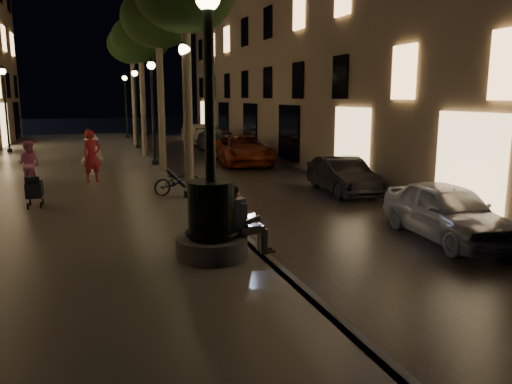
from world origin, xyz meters
name	(u,v)px	position (x,y,z in m)	size (l,w,h in m)	color
ground	(165,172)	(0.00, 15.00, 0.00)	(120.00, 120.00, 0.00)	black
cobble_lane	(230,168)	(3.00, 15.00, 0.01)	(6.00, 45.00, 0.02)	black
promenade	(69,174)	(-4.00, 15.00, 0.10)	(8.00, 45.00, 0.20)	slate
curb_strip	(165,169)	(0.00, 15.00, 0.10)	(0.25, 45.00, 0.20)	#59595B
building_right	(339,17)	(10.00, 18.00, 7.50)	(8.00, 36.00, 15.00)	#867353
fountain_lamppost	(211,206)	(-1.00, 2.00, 1.21)	(1.40, 1.40, 5.21)	#59595B
seated_man_laptop	(242,218)	(-0.39, 2.00, 0.93)	(1.02, 0.35, 1.39)	tan
tree_second	(158,19)	(-0.20, 14.00, 6.33)	(3.00, 3.00, 7.40)	#6B604C
tree_third	(140,40)	(-0.30, 20.00, 6.14)	(3.00, 3.00, 7.20)	#6B604C
tree_far	(132,45)	(-0.22, 26.00, 6.43)	(3.00, 3.00, 7.50)	#6B604C
lamp_curb_a	(186,98)	(-0.30, 8.00, 3.24)	(0.36, 0.36, 4.81)	black
lamp_curb_b	(152,98)	(-0.30, 16.00, 3.24)	(0.36, 0.36, 4.81)	black
lamp_curb_c	(136,97)	(-0.30, 24.00, 3.24)	(0.36, 0.36, 4.81)	black
lamp_curb_d	(126,97)	(-0.30, 32.00, 3.24)	(0.36, 0.36, 4.81)	black
lamp_left_c	(5,98)	(-7.40, 24.00, 3.24)	(0.36, 0.36, 4.81)	black
stroller	(34,190)	(-4.68, 7.94, 0.71)	(0.43, 0.99, 1.02)	black
car_front	(447,211)	(4.65, 2.15, 0.66)	(1.57, 3.89, 1.33)	#B9BAC1
car_second	(343,176)	(5.06, 7.94, 0.62)	(1.31, 3.76, 1.24)	black
car_third	(242,150)	(4.01, 16.29, 0.72)	(2.38, 5.16, 1.43)	#943112
car_rear	(220,141)	(4.35, 22.01, 0.68)	(1.91, 4.71, 1.37)	#2A2B2E
car_fifth	(197,135)	(4.00, 27.01, 0.70)	(1.48, 4.25, 1.40)	#9B9B96
pedestrian_red	(92,156)	(-3.06, 11.89, 1.16)	(0.70, 0.46, 1.92)	#A8212A
pedestrian_pink	(29,164)	(-5.13, 11.49, 1.01)	(0.78, 0.61, 1.61)	pink
pedestrian_white	(92,154)	(-3.04, 13.80, 1.01)	(1.05, 0.61, 1.63)	silver
bicycle	(178,181)	(-0.53, 8.54, 0.63)	(0.57, 1.65, 0.86)	black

